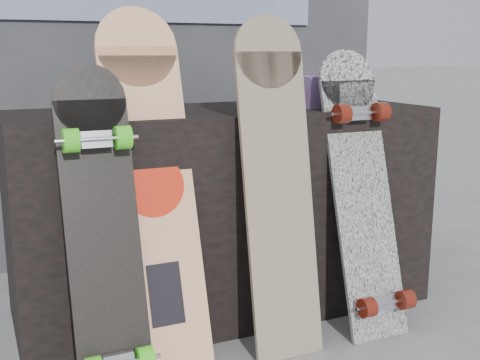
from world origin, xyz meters
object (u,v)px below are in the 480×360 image
longboard_geisha (152,180)px  skateboard_dark (103,227)px  vendor_table (223,210)px  longboard_celtic (277,176)px  longboard_cascadia (363,188)px

longboard_geisha → skateboard_dark: size_ratio=1.18×
vendor_table → longboard_celtic: bearing=-84.0°
longboard_cascadia → skateboard_dark: (-0.95, -0.03, -0.02)m
vendor_table → skateboard_dark: (-0.55, -0.40, 0.11)m
vendor_table → longboard_geisha: longboard_geisha is taller
vendor_table → longboard_geisha: 0.52m
longboard_cascadia → longboard_celtic: bearing=-177.7°
longboard_cascadia → skateboard_dark: size_ratio=1.04×
longboard_geisha → longboard_celtic: (0.41, -0.08, -0.01)m
vendor_table → skateboard_dark: size_ratio=1.63×
longboard_celtic → skateboard_dark: bearing=-178.3°
skateboard_dark → vendor_table: bearing=35.7°
skateboard_dark → longboard_geisha: bearing=28.0°
longboard_cascadia → skateboard_dark: longboard_cascadia is taller
longboard_geisha → skateboard_dark: (-0.18, -0.10, -0.11)m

